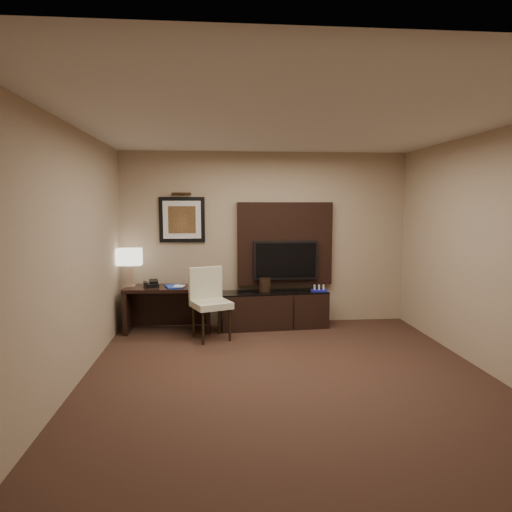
{
  "coord_description": "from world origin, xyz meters",
  "views": [
    {
      "loc": [
        -0.77,
        -4.66,
        1.88
      ],
      "look_at": [
        -0.21,
        1.8,
        1.15
      ],
      "focal_mm": 32.0,
      "sensor_mm": 36.0,
      "label": 1
    }
  ],
  "objects": [
    {
      "name": "artwork",
      "position": [
        -1.3,
        2.48,
        1.65
      ],
      "size": [
        0.7,
        0.04,
        0.7
      ],
      "primitive_type": "cube",
      "color": "black",
      "rests_on": "wall_back"
    },
    {
      "name": "wall_front",
      "position": [
        0.0,
        -2.5,
        1.35
      ],
      "size": [
        4.5,
        0.01,
        2.7
      ],
      "primitive_type": "cube",
      "color": "tan",
      "rests_on": "floor"
    },
    {
      "name": "tv_wall_panel",
      "position": [
        0.3,
        2.44,
        1.27
      ],
      "size": [
        1.5,
        0.12,
        1.3
      ],
      "primitive_type": "cube",
      "color": "black",
      "rests_on": "wall_back"
    },
    {
      "name": "picture_light",
      "position": [
        -1.3,
        2.44,
        2.05
      ],
      "size": [
        0.04,
        0.04,
        0.3
      ],
      "primitive_type": "cylinder",
      "color": "#3E2713",
      "rests_on": "wall_back"
    },
    {
      "name": "book",
      "position": [
        -1.41,
        2.05,
        0.77
      ],
      "size": [
        0.16,
        0.04,
        0.21
      ],
      "primitive_type": "imported",
      "rotation": [
        0.0,
        0.0,
        -0.14
      ],
      "color": "#BFB196",
      "rests_on": "desk"
    },
    {
      "name": "minibar_tray",
      "position": [
        0.79,
        2.13,
        0.6
      ],
      "size": [
        0.27,
        0.19,
        0.09
      ],
      "primitive_type": null,
      "rotation": [
        0.0,
        0.0,
        -0.18
      ],
      "color": "#161A94",
      "rests_on": "credenza"
    },
    {
      "name": "wall_left",
      "position": [
        -2.25,
        0.0,
        1.35
      ],
      "size": [
        0.01,
        5.0,
        2.7
      ],
      "primitive_type": "cube",
      "color": "tan",
      "rests_on": "floor"
    },
    {
      "name": "desk",
      "position": [
        -1.5,
        2.1,
        0.33
      ],
      "size": [
        1.28,
        0.6,
        0.67
      ],
      "primitive_type": "cube",
      "rotation": [
        0.0,
        0.0,
        -0.05
      ],
      "color": "black",
      "rests_on": "floor"
    },
    {
      "name": "credenza",
      "position": [
        0.1,
        2.15,
        0.28
      ],
      "size": [
        1.65,
        0.57,
        0.56
      ],
      "primitive_type": "cube",
      "rotation": [
        0.0,
        0.0,
        0.07
      ],
      "color": "black",
      "rests_on": "floor"
    },
    {
      "name": "wall_right",
      "position": [
        2.25,
        0.0,
        1.35
      ],
      "size": [
        0.01,
        5.0,
        2.7
      ],
      "primitive_type": "cube",
      "color": "tan",
      "rests_on": "floor"
    },
    {
      "name": "blue_folder",
      "position": [
        -1.4,
        2.05,
        0.68
      ],
      "size": [
        0.31,
        0.36,
        0.02
      ],
      "primitive_type": "cube",
      "rotation": [
        0.0,
        0.0,
        0.31
      ],
      "color": "#1B3AB3",
      "rests_on": "desk"
    },
    {
      "name": "desk_phone",
      "position": [
        -1.74,
        2.11,
        0.72
      ],
      "size": [
        0.24,
        0.23,
        0.1
      ],
      "primitive_type": null,
      "rotation": [
        0.0,
        0.0,
        0.26
      ],
      "color": "black",
      "rests_on": "desk"
    },
    {
      "name": "ice_bucket",
      "position": [
        -0.04,
        2.18,
        0.66
      ],
      "size": [
        0.22,
        0.22,
        0.2
      ],
      "primitive_type": "cylinder",
      "rotation": [
        0.0,
        0.0,
        -0.21
      ],
      "color": "black",
      "rests_on": "credenza"
    },
    {
      "name": "ceiling",
      "position": [
        0.0,
        0.0,
        2.7
      ],
      "size": [
        4.5,
        5.0,
        0.01
      ],
      "primitive_type": "cube",
      "color": "silver",
      "rests_on": "wall_back"
    },
    {
      "name": "desk_chair",
      "position": [
        -0.86,
        1.61,
        0.51
      ],
      "size": [
        0.66,
        0.71,
        1.02
      ],
      "primitive_type": null,
      "rotation": [
        0.0,
        0.0,
        0.38
      ],
      "color": "beige",
      "rests_on": "floor"
    },
    {
      "name": "wall_back",
      "position": [
        0.0,
        2.5,
        1.35
      ],
      "size": [
        4.5,
        0.01,
        2.7
      ],
      "primitive_type": "cube",
      "color": "tan",
      "rests_on": "floor"
    },
    {
      "name": "floor",
      "position": [
        0.0,
        0.0,
        -0.01
      ],
      "size": [
        4.5,
        5.0,
        0.01
      ],
      "primitive_type": "cube",
      "color": "#351F17",
      "rests_on": "ground"
    },
    {
      "name": "tv",
      "position": [
        0.3,
        2.34,
        1.02
      ],
      "size": [
        1.0,
        0.08,
        0.6
      ],
      "primitive_type": "cube",
      "color": "black",
      "rests_on": "tv_wall_panel"
    },
    {
      "name": "table_lamp",
      "position": [
        -2.06,
        2.17,
        0.97
      ],
      "size": [
        0.41,
        0.31,
        0.59
      ],
      "primitive_type": null,
      "rotation": [
        0.0,
        0.0,
        0.3
      ],
      "color": "tan",
      "rests_on": "desk"
    }
  ]
}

